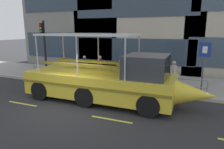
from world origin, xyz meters
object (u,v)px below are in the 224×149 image
Objects in this scene: parking_sign at (204,59)px; pedestrian_near_stern at (85,64)px; pedestrian_mid_right at (100,65)px; traffic_light_pole at (44,43)px; duck_tour_boat at (108,81)px; pedestrian_near_bow at (174,72)px; pedestrian_mid_left at (121,66)px.

parking_sign reaches higher than pedestrian_near_stern.
pedestrian_mid_right is at bearing -16.09° from pedestrian_near_stern.
duck_tour_boat is at bearing -24.02° from traffic_light_pole.
duck_tour_boat is at bearing -149.30° from parking_sign.
pedestrian_mid_left reaches higher than pedestrian_near_bow.
pedestrian_near_stern is at bearing 175.28° from pedestrian_near_bow.
traffic_light_pole is 4.55m from pedestrian_mid_right.
traffic_light_pole is 2.42× the size of pedestrian_mid_right.
pedestrian_near_bow is 1.03× the size of pedestrian_near_stern.
parking_sign is at bearing -12.99° from pedestrian_mid_left.
duck_tour_boat is 5.82× the size of pedestrian_near_bow.
pedestrian_near_bow is at bearing 158.43° from parking_sign.
pedestrian_mid_left is (-0.69, 3.80, 0.10)m from duck_tour_boat.
pedestrian_near_bow is at bearing 48.63° from duck_tour_boat.
pedestrian_near_stern is at bearing 133.21° from duck_tour_boat.
pedestrian_mid_right is at bearing 178.75° from pedestrian_near_bow.
duck_tour_boat is 6.01× the size of pedestrian_near_stern.
pedestrian_near_stern is (-6.39, 0.53, -0.03)m from pedestrian_near_bow.
pedestrian_mid_left is 1.47m from pedestrian_mid_right.
pedestrian_mid_left is at bearing 17.97° from pedestrian_mid_right.
traffic_light_pole reaches higher than duck_tour_boat.
traffic_light_pole is 5.94m from pedestrian_mid_left.
duck_tour_boat is 5.62× the size of pedestrian_mid_right.
pedestrian_near_stern is (-7.96, 1.15, -0.93)m from parking_sign.
duck_tour_boat reaches higher than parking_sign.
traffic_light_pole is at bearing 155.98° from duck_tour_boat.
pedestrian_mid_left is (-3.54, 0.56, 0.02)m from pedestrian_near_bow.
pedestrian_near_bow is (-1.56, 0.62, -0.90)m from parking_sign.
duck_tour_boat reaches higher than pedestrian_near_stern.
parking_sign is at bearing -1.13° from traffic_light_pole.
pedestrian_mid_right is 1.07× the size of pedestrian_near_stern.
parking_sign is 1.71× the size of pedestrian_near_bow.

